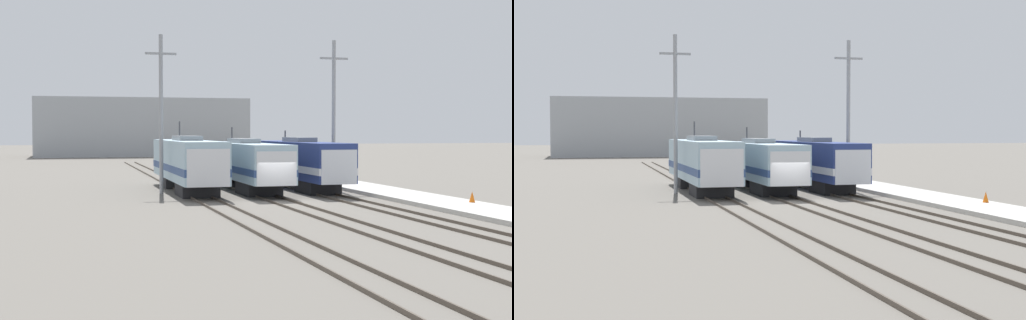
# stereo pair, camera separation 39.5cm
# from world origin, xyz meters

# --- Properties ---
(ground_plane) EXTENTS (400.00, 400.00, 0.00)m
(ground_plane) POSITION_xyz_m (0.00, 0.00, 0.00)
(ground_plane) COLOR #666059
(rail_pair_far_left) EXTENTS (1.51, 120.00, 0.15)m
(rail_pair_far_left) POSITION_xyz_m (-4.45, 0.00, 0.07)
(rail_pair_far_left) COLOR #4C4238
(rail_pair_far_left) RESTS_ON ground_plane
(rail_pair_center) EXTENTS (1.51, 120.00, 0.15)m
(rail_pair_center) POSITION_xyz_m (0.00, 0.00, 0.07)
(rail_pair_center) COLOR #4C4238
(rail_pair_center) RESTS_ON ground_plane
(rail_pair_far_right) EXTENTS (1.51, 120.00, 0.15)m
(rail_pair_far_right) POSITION_xyz_m (4.45, 0.00, 0.07)
(rail_pair_far_right) COLOR #4C4238
(rail_pair_far_right) RESTS_ON ground_plane
(locomotive_far_left) EXTENTS (3.09, 16.76, 5.31)m
(locomotive_far_left) POSITION_xyz_m (-4.45, 8.75, 2.15)
(locomotive_far_left) COLOR #232326
(locomotive_far_left) RESTS_ON ground_plane
(locomotive_center) EXTENTS (2.98, 18.11, 4.86)m
(locomotive_center) POSITION_xyz_m (0.00, 9.09, 2.05)
(locomotive_center) COLOR #232326
(locomotive_center) RESTS_ON ground_plane
(locomotive_far_right) EXTENTS (2.79, 17.03, 4.58)m
(locomotive_far_right) POSITION_xyz_m (4.45, 8.86, 2.09)
(locomotive_far_right) COLOR black
(locomotive_far_right) RESTS_ON ground_plane
(catenary_tower_left) EXTENTS (2.24, 0.29, 11.46)m
(catenary_tower_left) POSITION_xyz_m (-6.59, 7.66, 5.98)
(catenary_tower_left) COLOR gray
(catenary_tower_left) RESTS_ON ground_plane
(catenary_tower_right) EXTENTS (2.24, 0.29, 11.46)m
(catenary_tower_right) POSITION_xyz_m (6.65, 7.66, 5.98)
(catenary_tower_right) COLOR gray
(catenary_tower_right) RESTS_ON ground_plane
(platform) EXTENTS (4.00, 120.00, 0.27)m
(platform) POSITION_xyz_m (9.06, 0.00, 0.13)
(platform) COLOR #B7B5AD
(platform) RESTS_ON ground_plane
(traffic_cone) EXTENTS (0.36, 0.36, 0.65)m
(traffic_cone) POSITION_xyz_m (10.26, -5.94, 0.59)
(traffic_cone) COLOR orange
(traffic_cone) RESTS_ON platform
(depot_building) EXTENTS (37.75, 15.75, 10.46)m
(depot_building) POSITION_xyz_m (0.12, 89.26, 5.23)
(depot_building) COLOR #9EA3A8
(depot_building) RESTS_ON ground_plane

